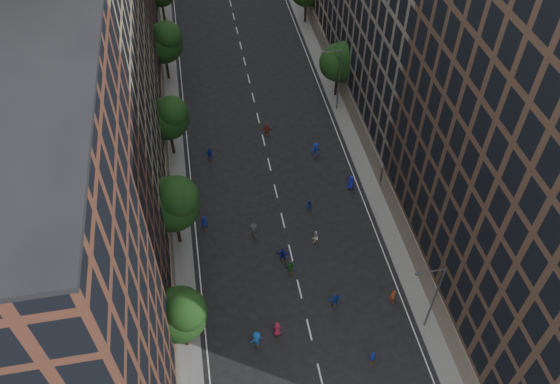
% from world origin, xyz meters
% --- Properties ---
extents(ground, '(240.00, 240.00, 0.00)m').
position_xyz_m(ground, '(0.00, 40.00, 0.00)').
color(ground, black).
rests_on(ground, ground).
extents(sidewalk_left, '(4.00, 105.00, 0.15)m').
position_xyz_m(sidewalk_left, '(-12.00, 47.50, 0.07)').
color(sidewalk_left, slate).
rests_on(sidewalk_left, ground).
extents(sidewalk_right, '(4.00, 105.00, 0.15)m').
position_xyz_m(sidewalk_right, '(12.00, 47.50, 0.07)').
color(sidewalk_right, slate).
rests_on(sidewalk_right, ground).
extents(bldg_left_a, '(14.00, 22.00, 30.00)m').
position_xyz_m(bldg_left_a, '(-19.00, 11.00, 15.00)').
color(bldg_left_a, brown).
rests_on(bldg_left_a, ground).
extents(bldg_left_b, '(14.00, 26.00, 34.00)m').
position_xyz_m(bldg_left_b, '(-19.00, 35.00, 17.00)').
color(bldg_left_b, '#917F5F').
rests_on(bldg_left_b, ground).
extents(tree_left_1, '(4.80, 4.80, 8.21)m').
position_xyz_m(tree_left_1, '(-11.02, 13.86, 5.55)').
color(tree_left_1, black).
rests_on(tree_left_1, ground).
extents(tree_left_2, '(5.60, 5.60, 9.45)m').
position_xyz_m(tree_left_2, '(-10.99, 25.83, 6.36)').
color(tree_left_2, black).
rests_on(tree_left_2, ground).
extents(tree_left_3, '(5.00, 5.00, 8.58)m').
position_xyz_m(tree_left_3, '(-11.02, 39.85, 5.82)').
color(tree_left_3, black).
rests_on(tree_left_3, ground).
extents(tree_left_4, '(5.40, 5.40, 9.08)m').
position_xyz_m(tree_left_4, '(-11.00, 55.84, 6.10)').
color(tree_left_4, black).
rests_on(tree_left_4, ground).
extents(tree_right_a, '(5.00, 5.00, 8.39)m').
position_xyz_m(tree_right_a, '(11.38, 47.85, 5.63)').
color(tree_right_a, black).
rests_on(tree_right_a, ground).
extents(streetlamp_near, '(2.64, 0.22, 9.06)m').
position_xyz_m(streetlamp_near, '(10.37, 12.00, 5.17)').
color(streetlamp_near, '#595B60').
rests_on(streetlamp_near, ground).
extents(streetlamp_far, '(2.64, 0.22, 9.06)m').
position_xyz_m(streetlamp_far, '(10.37, 45.00, 5.17)').
color(streetlamp_far, '#595B60').
rests_on(streetlamp_far, ground).
extents(skater_1, '(0.61, 0.45, 1.56)m').
position_xyz_m(skater_1, '(4.76, 9.49, 0.78)').
color(skater_1, '#122695').
rests_on(skater_1, ground).
extents(skater_3, '(1.37, 0.99, 1.90)m').
position_xyz_m(skater_3, '(-4.98, 12.89, 0.95)').
color(skater_3, '#1555B2').
rests_on(skater_3, ground).
extents(skater_5, '(1.44, 0.60, 1.51)m').
position_xyz_m(skater_5, '(2.95, 15.70, 0.75)').
color(skater_5, '#163CB2').
rests_on(skater_5, ground).
extents(skater_6, '(0.87, 0.59, 1.74)m').
position_xyz_m(skater_6, '(-2.99, 13.59, 0.87)').
color(skater_6, '#AD1C35').
rests_on(skater_6, ground).
extents(skater_7, '(0.64, 0.50, 1.57)m').
position_xyz_m(skater_7, '(8.50, 15.17, 0.78)').
color(skater_7, '#A3391B').
rests_on(skater_7, ground).
extents(skater_8, '(0.97, 0.87, 1.64)m').
position_xyz_m(skater_8, '(2.77, 23.41, 0.82)').
color(skater_8, silver).
rests_on(skater_8, ground).
extents(skater_9, '(1.34, 1.09, 1.80)m').
position_xyz_m(skater_9, '(-3.42, 25.45, 0.90)').
color(skater_9, '#3B3B40').
rests_on(skater_9, ground).
extents(skater_10, '(1.06, 0.44, 1.80)m').
position_xyz_m(skater_10, '(-0.47, 20.03, 0.90)').
color(skater_10, '#1E6528').
rests_on(skater_10, ground).
extents(skater_11, '(1.48, 0.77, 1.52)m').
position_xyz_m(skater_11, '(-0.97, 21.82, 0.76)').
color(skater_11, '#111792').
rests_on(skater_11, ground).
extents(skater_12, '(1.00, 0.75, 1.87)m').
position_xyz_m(skater_12, '(8.50, 30.39, 0.93)').
color(skater_12, '#161BB7').
rests_on(skater_12, ground).
extents(skater_13, '(0.80, 0.68, 1.87)m').
position_xyz_m(skater_13, '(-8.47, 27.35, 0.93)').
color(skater_13, '#13229C').
rests_on(skater_13, ground).
extents(skater_14, '(0.81, 0.66, 1.53)m').
position_xyz_m(skater_14, '(3.05, 27.89, 0.76)').
color(skater_14, '#123C93').
rests_on(skater_14, ground).
extents(skater_15, '(1.36, 0.93, 1.94)m').
position_xyz_m(skater_15, '(5.77, 36.50, 0.97)').
color(skater_15, '#132C9D').
rests_on(skater_15, ground).
extents(skater_16, '(1.10, 0.61, 1.78)m').
position_xyz_m(skater_16, '(-6.90, 38.06, 0.89)').
color(skater_16, '#142BA5').
rests_on(skater_16, ground).
extents(skater_17, '(1.58, 0.87, 1.62)m').
position_xyz_m(skater_17, '(0.57, 41.41, 0.81)').
color(skater_17, maroon).
rests_on(skater_17, ground).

